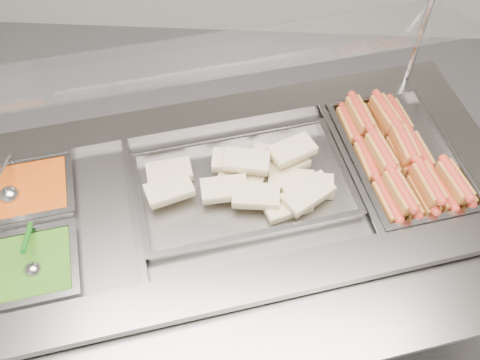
# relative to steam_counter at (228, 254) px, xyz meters

# --- Properties ---
(steam_counter) EXTENTS (2.08, 1.36, 0.92)m
(steam_counter) POSITION_rel_steam_counter_xyz_m (0.00, 0.00, 0.00)
(steam_counter) COLOR slate
(steam_counter) RESTS_ON ground
(tray_rail) EXTENTS (1.83, 0.87, 0.05)m
(tray_rail) POSITION_rel_steam_counter_xyz_m (0.15, -0.50, 0.41)
(tray_rail) COLOR gray
(tray_rail) RESTS_ON steam_counter
(sneeze_guard) EXTENTS (1.69, 0.77, 0.45)m
(sneeze_guard) POSITION_rel_steam_counter_xyz_m (-0.06, 0.21, 0.83)
(sneeze_guard) COLOR silver
(sneeze_guard) RESTS_ON steam_counter
(pan_hotdogs) EXTENTS (0.49, 0.64, 0.10)m
(pan_hotdogs) POSITION_rel_steam_counter_xyz_m (0.61, 0.18, 0.42)
(pan_hotdogs) COLOR gray
(pan_hotdogs) RESTS_ON steam_counter
(pan_wraps) EXTENTS (0.78, 0.59, 0.07)m
(pan_wraps) POSITION_rel_steam_counter_xyz_m (0.06, 0.02, 0.43)
(pan_wraps) COLOR gray
(pan_wraps) RESTS_ON steam_counter
(pan_beans) EXTENTS (0.36, 0.32, 0.10)m
(pan_beans) POSITION_rel_steam_counter_xyz_m (-0.67, -0.05, 0.42)
(pan_beans) COLOR gray
(pan_beans) RESTS_ON steam_counter
(pan_peas) EXTENTS (0.36, 0.32, 0.10)m
(pan_peas) POSITION_rel_steam_counter_xyz_m (-0.59, -0.33, 0.42)
(pan_peas) COLOR gray
(pan_peas) RESTS_ON steam_counter
(hotdogs_in_buns) EXTENTS (0.44, 0.57, 0.12)m
(hotdogs_in_buns) POSITION_rel_steam_counter_xyz_m (0.59, 0.16, 0.47)
(hotdogs_in_buns) COLOR #A76823
(hotdogs_in_buns) RESTS_ON pan_hotdogs
(tortilla_wraps) EXTENTS (0.65, 0.34, 0.09)m
(tortilla_wraps) POSITION_rel_steam_counter_xyz_m (0.11, 0.04, 0.47)
(tortilla_wraps) COLOR beige
(tortilla_wraps) RESTS_ON pan_wraps
(ladle) EXTENTS (0.09, 0.20, 0.15)m
(ladle) POSITION_rel_steam_counter_xyz_m (-0.71, -0.07, 0.47)
(ladle) COLOR #BCBCC1
(ladle) RESTS_ON pan_beans
(serving_spoon) EXTENTS (0.08, 0.18, 0.13)m
(serving_spoon) POSITION_rel_steam_counter_xyz_m (-0.56, -0.33, 0.47)
(serving_spoon) COLOR #BCBCC1
(serving_spoon) RESTS_ON pan_peas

